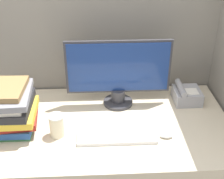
{
  "coord_description": "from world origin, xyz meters",
  "views": [
    {
      "loc": [
        -0.03,
        -1.04,
        1.83
      ],
      "look_at": [
        0.05,
        0.44,
        0.97
      ],
      "focal_mm": 50.0,
      "sensor_mm": 36.0,
      "label": 1
    }
  ],
  "objects_px": {
    "monitor": "(118,74)",
    "coffee_cup": "(57,126)",
    "desk_telephone": "(186,95)",
    "keyboard": "(117,136)",
    "mouse": "(167,136)",
    "book_stack": "(12,109)"
  },
  "relations": [
    {
      "from": "monitor",
      "to": "coffee_cup",
      "type": "xyz_separation_m",
      "value": [
        -0.34,
        -0.3,
        -0.14
      ]
    },
    {
      "from": "monitor",
      "to": "desk_telephone",
      "type": "height_order",
      "value": "monitor"
    },
    {
      "from": "coffee_cup",
      "to": "book_stack",
      "type": "distance_m",
      "value": 0.26
    },
    {
      "from": "keyboard",
      "to": "desk_telephone",
      "type": "height_order",
      "value": "desk_telephone"
    },
    {
      "from": "monitor",
      "to": "desk_telephone",
      "type": "relative_size",
      "value": 3.46
    },
    {
      "from": "book_stack",
      "to": "keyboard",
      "type": "bearing_deg",
      "value": -11.44
    },
    {
      "from": "mouse",
      "to": "coffee_cup",
      "type": "xyz_separation_m",
      "value": [
        -0.58,
        0.05,
        0.05
      ]
    },
    {
      "from": "desk_telephone",
      "to": "book_stack",
      "type": "bearing_deg",
      "value": -166.92
    },
    {
      "from": "mouse",
      "to": "book_stack",
      "type": "bearing_deg",
      "value": 171.49
    },
    {
      "from": "mouse",
      "to": "desk_telephone",
      "type": "relative_size",
      "value": 0.39
    },
    {
      "from": "keyboard",
      "to": "mouse",
      "type": "relative_size",
      "value": 6.0
    },
    {
      "from": "mouse",
      "to": "keyboard",
      "type": "bearing_deg",
      "value": 177.75
    },
    {
      "from": "book_stack",
      "to": "desk_telephone",
      "type": "height_order",
      "value": "book_stack"
    },
    {
      "from": "coffee_cup",
      "to": "mouse",
      "type": "bearing_deg",
      "value": -4.92
    },
    {
      "from": "monitor",
      "to": "keyboard",
      "type": "height_order",
      "value": "monitor"
    },
    {
      "from": "monitor",
      "to": "desk_telephone",
      "type": "xyz_separation_m",
      "value": [
        0.43,
        0.01,
        -0.16
      ]
    },
    {
      "from": "monitor",
      "to": "mouse",
      "type": "height_order",
      "value": "monitor"
    },
    {
      "from": "keyboard",
      "to": "mouse",
      "type": "height_order",
      "value": "mouse"
    },
    {
      "from": "keyboard",
      "to": "desk_telephone",
      "type": "bearing_deg",
      "value": 37.14
    },
    {
      "from": "monitor",
      "to": "mouse",
      "type": "bearing_deg",
      "value": -56.22
    },
    {
      "from": "keyboard",
      "to": "book_stack",
      "type": "xyz_separation_m",
      "value": [
        -0.55,
        0.11,
        0.12
      ]
    },
    {
      "from": "mouse",
      "to": "desk_telephone",
      "type": "xyz_separation_m",
      "value": [
        0.19,
        0.36,
        0.03
      ]
    }
  ]
}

